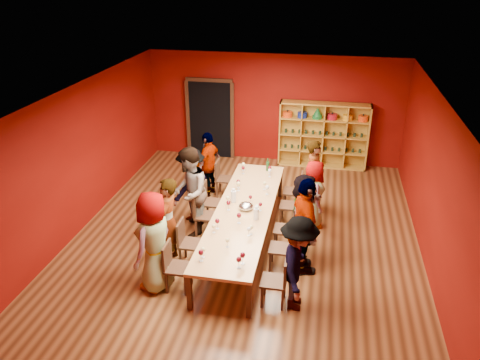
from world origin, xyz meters
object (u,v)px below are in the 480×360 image
at_px(wine_bottle, 268,166).
at_px(person_right_3, 313,194).
at_px(person_left_2, 190,192).
at_px(chair_person_left_4, 222,176).
at_px(chair_person_left_0, 174,264).
at_px(chair_person_left_1, 187,240).
at_px(shelving_unit, 323,132).
at_px(person_left_0, 154,242).
at_px(person_left_1, 168,222).
at_px(chair_person_right_1, 285,246).
at_px(person_right_4, 314,176).
at_px(person_right_1, 305,227).
at_px(person_left_4, 209,164).
at_px(person_right_0, 298,264).
at_px(person_right_2, 303,214).
at_px(spittoon_bowl, 246,206).
at_px(chair_person_left_3, 209,200).
at_px(chair_person_left_2, 202,213).
at_px(chair_person_right_3, 294,203).
at_px(chair_person_right_2, 289,227).
at_px(person_left_3, 191,184).
at_px(chair_person_right_0, 279,279).
at_px(tasting_table, 244,212).
at_px(chair_person_right_4, 296,189).

bearing_deg(wine_bottle, person_right_3, -42.80).
relative_size(person_left_2, chair_person_left_4, 2.13).
distance_m(chair_person_left_0, chair_person_left_1, 0.77).
height_order(shelving_unit, person_left_0, person_left_0).
relative_size(person_left_1, chair_person_right_1, 1.94).
bearing_deg(person_right_4, person_right_1, -169.86).
bearing_deg(chair_person_left_0, person_right_1, 23.47).
relative_size(person_left_4, person_right_4, 0.93).
xyz_separation_m(person_left_1, person_right_0, (2.46, -0.82, -0.03)).
xyz_separation_m(chair_person_left_1, chair_person_left_4, (0.00, 2.90, 0.00)).
distance_m(person_right_2, spittoon_bowl, 1.14).
bearing_deg(person_right_1, chair_person_left_3, 34.45).
bearing_deg(person_left_2, chair_person_left_2, 77.95).
height_order(chair_person_right_3, person_right_3, person_right_3).
bearing_deg(person_left_4, chair_person_right_1, 52.96).
height_order(shelving_unit, person_right_0, shelving_unit).
relative_size(chair_person_left_0, chair_person_left_3, 1.00).
height_order(chair_person_left_2, chair_person_right_2, same).
xyz_separation_m(person_left_3, person_right_0, (2.50, -2.48, -0.01)).
xyz_separation_m(person_left_4, person_right_3, (2.54, -1.05, -0.05)).
relative_size(chair_person_right_3, person_right_3, 0.59).
bearing_deg(chair_person_right_0, spittoon_bowl, 116.40).
bearing_deg(wine_bottle, chair_person_left_3, -132.04).
xyz_separation_m(chair_person_left_1, person_left_3, (-0.39, 1.66, 0.34)).
distance_m(person_right_3, wine_bottle, 1.53).
distance_m(tasting_table, person_left_2, 1.20).
bearing_deg(person_right_0, person_left_4, 32.91).
bearing_deg(chair_person_right_4, wine_bottle, 154.30).
height_order(chair_person_left_0, chair_person_right_3, same).
distance_m(chair_person_right_4, spittoon_bowl, 1.86).
bearing_deg(chair_person_left_4, chair_person_right_0, -63.93).
relative_size(person_right_1, spittoon_bowl, 6.33).
xyz_separation_m(tasting_table, person_left_2, (-1.16, 0.17, 0.25)).
bearing_deg(person_left_2, chair_person_right_2, 71.71).
xyz_separation_m(chair_person_left_0, person_left_3, (-0.39, 2.43, 0.34)).
xyz_separation_m(chair_person_left_0, person_right_2, (2.08, 1.62, 0.32)).
bearing_deg(person_right_0, tasting_table, 34.51).
height_order(person_left_4, chair_person_right_4, person_left_4).
relative_size(chair_person_right_0, person_right_2, 0.54).
bearing_deg(spittoon_bowl, person_right_0, -56.38).
xyz_separation_m(chair_person_right_4, spittoon_bowl, (-0.87, -1.61, 0.32)).
relative_size(chair_person_right_1, wine_bottle, 2.87).
distance_m(person_left_3, chair_person_left_4, 1.34).
relative_size(person_left_4, chair_person_right_1, 1.79).
bearing_deg(person_right_3, chair_person_left_0, 123.57).
relative_size(shelving_unit, spittoon_bowl, 8.15).
distance_m(person_right_2, chair_person_right_4, 1.74).
distance_m(person_right_1, chair_person_right_2, 0.88).
height_order(chair_person_left_1, chair_person_left_3, same).
height_order(person_left_3, person_right_3, person_left_3).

